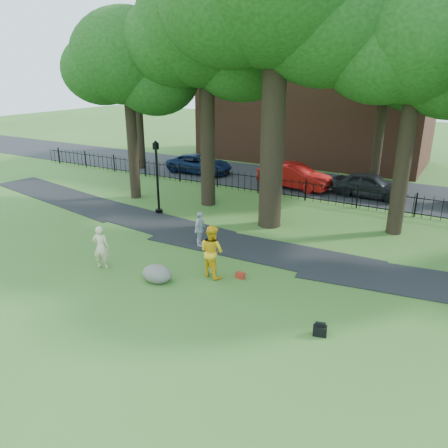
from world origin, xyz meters
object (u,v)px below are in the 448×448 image
Objects in this scene: woman at (101,247)px; boulder at (157,272)px; man at (212,251)px; lamppost at (157,178)px; red_sedan at (294,176)px.

woman is 1.49× the size of boulder.
man is 1.73× the size of boulder.
lamppost is (-4.90, 6.34, 1.56)m from boulder.
man is 13.68m from red_sedan.
man is 0.51× the size of lamppost.
red_sedan is at bearing 63.07° from lamppost.
boulder is at bearing -171.59° from red_sedan.
boulder is 14.88m from red_sedan.
man is 0.42× the size of red_sedan.
woman is 2.60m from boulder.
woman is 15.15m from red_sedan.
lamppost is 9.61m from red_sedan.
woman is 0.86× the size of man.
man is at bearing -38.05° from lamppost.
man reaches higher than woman.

